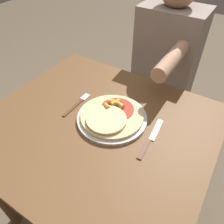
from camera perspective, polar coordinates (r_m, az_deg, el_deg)
ground_plane at (r=1.52m, az=-2.56°, el=-23.13°), size 8.00×8.00×0.00m
dining_table at (r=0.99m, az=-3.65°, el=-8.49°), size 0.91×0.82×0.75m
plate at (r=0.90m, az=-0.00°, el=-1.54°), size 0.29×0.29×0.01m
pizza at (r=0.88m, az=-0.21°, el=-0.89°), size 0.26×0.26×0.04m
fork at (r=0.99m, az=-8.81°, el=2.31°), size 0.03×0.18×0.00m
knife at (r=0.84m, az=10.00°, el=-6.89°), size 0.03×0.22×0.00m
person_diner at (r=1.37m, az=13.65°, el=11.53°), size 0.34×0.52×1.21m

